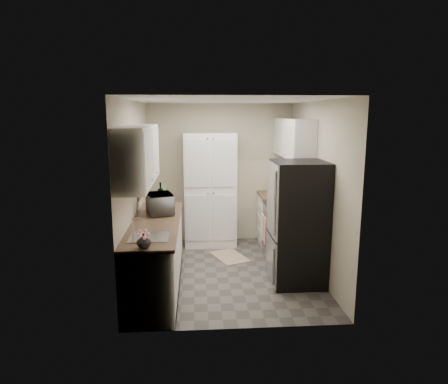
{
  "coord_description": "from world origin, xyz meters",
  "views": [
    {
      "loc": [
        -0.44,
        -5.59,
        2.32
      ],
      "look_at": [
        -0.04,
        0.15,
        1.19
      ],
      "focal_mm": 32.0,
      "sensor_mm": 36.0,
      "label": 1
    }
  ],
  "objects_px": {
    "pantry_cabinet": "(210,190)",
    "toaster_oven": "(282,187)",
    "microwave": "(160,204)",
    "wine_bottle": "(161,195)",
    "refrigerator": "(298,223)",
    "electric_range": "(287,232)"
  },
  "relations": [
    {
      "from": "pantry_cabinet",
      "to": "toaster_oven",
      "type": "xyz_separation_m",
      "value": [
        1.29,
        0.02,
        0.03
      ]
    },
    {
      "from": "microwave",
      "to": "wine_bottle",
      "type": "height_order",
      "value": "wine_bottle"
    },
    {
      "from": "refrigerator",
      "to": "wine_bottle",
      "type": "relative_size",
      "value": 5.08
    },
    {
      "from": "wine_bottle",
      "to": "toaster_oven",
      "type": "height_order",
      "value": "wine_bottle"
    },
    {
      "from": "refrigerator",
      "to": "wine_bottle",
      "type": "distance_m",
      "value": 2.14
    },
    {
      "from": "pantry_cabinet",
      "to": "toaster_oven",
      "type": "distance_m",
      "value": 1.29
    },
    {
      "from": "wine_bottle",
      "to": "microwave",
      "type": "bearing_deg",
      "value": -86.0
    },
    {
      "from": "refrigerator",
      "to": "toaster_oven",
      "type": "xyz_separation_m",
      "value": [
        0.15,
        1.75,
        0.18
      ]
    },
    {
      "from": "refrigerator",
      "to": "microwave",
      "type": "distance_m",
      "value": 1.96
    },
    {
      "from": "electric_range",
      "to": "microwave",
      "type": "xyz_separation_m",
      "value": [
        -1.93,
        -0.38,
        0.58
      ]
    },
    {
      "from": "electric_range",
      "to": "toaster_oven",
      "type": "xyz_separation_m",
      "value": [
        0.12,
        0.95,
        0.55
      ]
    },
    {
      "from": "microwave",
      "to": "pantry_cabinet",
      "type": "bearing_deg",
      "value": -45.61
    },
    {
      "from": "microwave",
      "to": "toaster_oven",
      "type": "xyz_separation_m",
      "value": [
        2.05,
        1.33,
        -0.03
      ]
    },
    {
      "from": "refrigerator",
      "to": "toaster_oven",
      "type": "bearing_deg",
      "value": 85.09
    },
    {
      "from": "microwave",
      "to": "toaster_oven",
      "type": "bearing_deg",
      "value": -72.48
    },
    {
      "from": "electric_range",
      "to": "microwave",
      "type": "distance_m",
      "value": 2.06
    },
    {
      "from": "pantry_cabinet",
      "to": "microwave",
      "type": "distance_m",
      "value": 1.51
    },
    {
      "from": "refrigerator",
      "to": "electric_range",
      "type": "bearing_deg",
      "value": 87.52
    },
    {
      "from": "pantry_cabinet",
      "to": "refrigerator",
      "type": "xyz_separation_m",
      "value": [
        1.14,
        -1.73,
        -0.15
      ]
    },
    {
      "from": "electric_range",
      "to": "toaster_oven",
      "type": "height_order",
      "value": "toaster_oven"
    },
    {
      "from": "refrigerator",
      "to": "toaster_oven",
      "type": "relative_size",
      "value": 4.43
    },
    {
      "from": "refrigerator",
      "to": "wine_bottle",
      "type": "height_order",
      "value": "refrigerator"
    }
  ]
}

